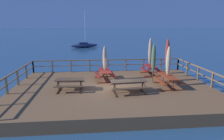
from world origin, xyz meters
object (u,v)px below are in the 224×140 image
patio_umbrella_tall_mid_left (150,52)px  sailboat_distant (84,45)px  patio_umbrella_tall_back_left (105,59)px  patio_umbrella_short_front (167,53)px  picnic_table_back_right (105,73)px  picnic_table_mid_left (151,68)px  patio_umbrella_tall_mid_right (168,61)px  picnic_table_front_right (168,79)px  picnic_table_back_left (70,82)px  patio_umbrella_tall_back_right (154,58)px  picnic_table_front_left (128,84)px

patio_umbrella_tall_mid_left → sailboat_distant: (-6.71, 26.96, -2.13)m
patio_umbrella_tall_back_left → sailboat_distant: (-2.84, 28.32, -1.82)m
patio_umbrella_short_front → picnic_table_back_right: bearing=-175.5°
sailboat_distant → picnic_table_mid_left: bearing=-75.9°
patio_umbrella_tall_mid_right → sailboat_distant: sailboat_distant is taller
picnic_table_front_right → patio_umbrella_tall_back_left: bearing=153.7°
picnic_table_back_left → patio_umbrella_tall_back_right: size_ratio=0.65×
patio_umbrella_tall_back_left → patio_umbrella_tall_mid_right: size_ratio=0.94×
picnic_table_front_right → patio_umbrella_short_front: (0.79, 2.43, 1.39)m
patio_umbrella_tall_mid_left → patio_umbrella_tall_mid_right: bearing=-85.2°
patio_umbrella_tall_back_left → patio_umbrella_tall_mid_right: 4.61m
patio_umbrella_short_front → patio_umbrella_tall_back_right: (-1.51, -1.31, -0.15)m
picnic_table_front_left → patio_umbrella_tall_mid_right: 3.27m
picnic_table_front_left → sailboat_distant: 31.62m
patio_umbrella_tall_mid_right → patio_umbrella_tall_mid_left: bearing=94.8°
patio_umbrella_short_front → patio_umbrella_tall_back_left: patio_umbrella_short_front is taller
picnic_table_back_right → patio_umbrella_tall_back_right: bearing=-14.8°
picnic_table_back_left → picnic_table_back_right: 3.29m
patio_umbrella_tall_back_right → patio_umbrella_tall_mid_left: bearing=79.9°
picnic_table_front_left → patio_umbrella_tall_back_right: (2.18, 2.09, 1.23)m
picnic_table_front_right → patio_umbrella_short_front: size_ratio=0.71×
picnic_table_back_left → picnic_table_back_right: same height
picnic_table_mid_left → sailboat_distant: 27.84m
picnic_table_mid_left → patio_umbrella_tall_back_left: patio_umbrella_tall_back_left is taller
picnic_table_front_right → patio_umbrella_short_front: 2.91m
sailboat_distant → patio_umbrella_tall_mid_right: bearing=-77.0°
picnic_table_mid_left → sailboat_distant: bearing=104.1°
picnic_table_front_left → picnic_table_back_right: 3.27m
picnic_table_back_right → patio_umbrella_tall_back_left: patio_umbrella_tall_back_left is taller
picnic_table_mid_left → sailboat_distant: size_ratio=0.23×
picnic_table_back_right → patio_umbrella_tall_back_right: patio_umbrella_tall_back_right is taller
picnic_table_front_right → patio_umbrella_tall_back_right: patio_umbrella_tall_back_right is taller
patio_umbrella_short_front → patio_umbrella_tall_back_left: 4.99m
picnic_table_back_right → picnic_table_front_right: (4.18, -2.04, 0.00)m
picnic_table_back_left → patio_umbrella_tall_back_right: bearing=12.9°
picnic_table_front_right → patio_umbrella_tall_mid_left: 3.71m
patio_umbrella_short_front → patio_umbrella_tall_mid_left: patio_umbrella_tall_mid_left is taller
picnic_table_front_left → picnic_table_mid_left: 5.10m
patio_umbrella_short_front → patio_umbrella_tall_back_left: (-4.97, -0.37, -0.29)m
picnic_table_front_left → picnic_table_front_right: (2.89, 0.96, -0.00)m
patio_umbrella_tall_back_right → sailboat_distant: 29.99m
picnic_table_mid_left → patio_umbrella_tall_back_left: size_ratio=0.69×
patio_umbrella_short_front → patio_umbrella_tall_back_right: 2.00m
picnic_table_mid_left → patio_umbrella_tall_back_right: bearing=-102.1°
picnic_table_front_left → patio_umbrella_short_front: 5.20m
picnic_table_back_right → picnic_table_mid_left: (3.95, 1.35, -0.01)m
picnic_table_back_right → picnic_table_front_right: 4.65m
picnic_table_mid_left → patio_umbrella_tall_back_right: size_ratio=0.63×
picnic_table_front_right → patio_umbrella_tall_mid_left: size_ratio=0.70×
patio_umbrella_tall_back_left → patio_umbrella_tall_mid_right: (4.16, -2.00, 0.10)m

